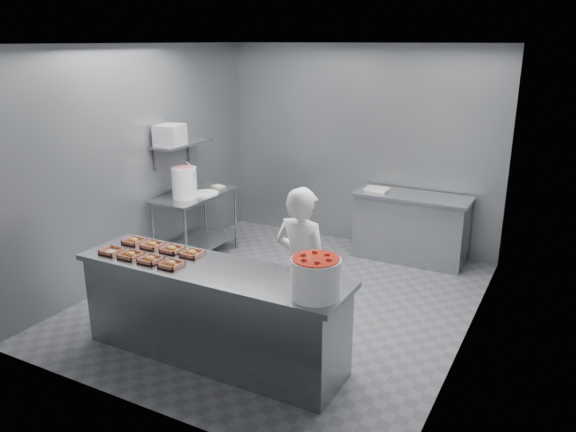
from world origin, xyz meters
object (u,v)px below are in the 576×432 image
(tray_2, at_px, (150,259))
(tray_6, at_px, (172,249))
(tray_1, at_px, (131,255))
(tray_0, at_px, (112,251))
(tray_7, at_px, (192,253))
(tray_5, at_px, (153,245))
(tray_4, at_px, (134,241))
(appliance, at_px, (170,135))
(service_counter, at_px, (213,313))
(prep_table, at_px, (196,216))
(worker, at_px, (302,268))
(glaze_bucket, at_px, (184,182))
(back_counter, at_px, (411,227))
(strawberry_tub, at_px, (316,276))
(tray_3, at_px, (171,264))

(tray_2, bearing_deg, tray_6, 90.00)
(tray_1, bearing_deg, tray_0, 180.00)
(tray_7, bearing_deg, tray_0, -157.04)
(tray_5, bearing_deg, tray_4, 180.00)
(tray_5, relative_size, appliance, 0.54)
(service_counter, bearing_deg, tray_4, 171.68)
(tray_6, height_order, appliance, appliance)
(service_counter, height_order, prep_table, same)
(tray_7, height_order, worker, worker)
(service_counter, xyz_separation_m, tray_2, (-0.56, -0.15, 0.47))
(prep_table, xyz_separation_m, tray_4, (0.61, -1.80, 0.33))
(worker, bearing_deg, glaze_bucket, -19.33)
(prep_table, height_order, tray_2, tray_2)
(tray_6, distance_m, worker, 1.26)
(back_counter, distance_m, worker, 2.69)
(tray_4, height_order, strawberry_tub, strawberry_tub)
(worker, bearing_deg, tray_2, 40.34)
(tray_6, bearing_deg, prep_table, 121.25)
(prep_table, xyz_separation_m, strawberry_tub, (2.73, -2.05, 0.48))
(back_counter, bearing_deg, tray_1, -116.54)
(prep_table, relative_size, back_counter, 0.80)
(back_counter, distance_m, tray_4, 3.68)
(tray_0, xyz_separation_m, worker, (1.64, 0.75, -0.13))
(tray_0, height_order, strawberry_tub, strawberry_tub)
(back_counter, xyz_separation_m, tray_2, (-1.46, -3.40, 0.47))
(tray_3, xyz_separation_m, tray_5, (-0.48, 0.30, 0.00))
(tray_4, distance_m, appliance, 1.92)
(back_counter, distance_m, tray_6, 3.46)
(appliance, bearing_deg, glaze_bucket, -6.47)
(tray_5, xyz_separation_m, strawberry_tub, (1.88, -0.25, 0.15))
(tray_2, bearing_deg, appliance, 123.81)
(tray_0, relative_size, tray_6, 1.00)
(tray_5, relative_size, tray_6, 1.00)
(tray_6, xyz_separation_m, appliance, (-1.26, 1.58, 0.77))
(tray_7, bearing_deg, tray_1, -147.68)
(back_counter, height_order, tray_3, tray_3)
(tray_2, height_order, appliance, appliance)
(tray_6, distance_m, strawberry_tub, 1.66)
(prep_table, distance_m, tray_5, 2.02)
(back_counter, height_order, tray_1, tray_1)
(tray_2, bearing_deg, strawberry_tub, 1.85)
(back_counter, xyz_separation_m, strawberry_tub, (0.18, -3.35, 0.62))
(glaze_bucket, bearing_deg, prep_table, 92.31)
(tray_2, xyz_separation_m, appliance, (-1.26, 1.88, 0.77))
(tray_3, relative_size, tray_5, 1.00)
(tray_7, bearing_deg, tray_6, 180.00)
(strawberry_tub, bearing_deg, tray_4, 173.25)
(tray_6, bearing_deg, tray_7, 0.00)
(tray_5, height_order, tray_7, same)
(prep_table, height_order, appliance, appliance)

